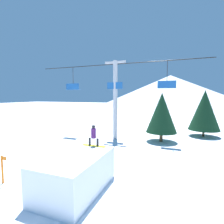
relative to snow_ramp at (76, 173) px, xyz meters
name	(u,v)px	position (x,y,z in m)	size (l,w,h in m)	color
ground_plane	(70,199)	(0.14, -0.77, -0.94)	(220.00, 220.00, 0.00)	white
mountain_ridge	(170,91)	(0.14, 86.21, 6.68)	(71.08, 71.08, 15.25)	silver
snow_ramp	(76,173)	(0.00, 0.00, 0.00)	(2.62, 4.38, 1.88)	white
snowboarder	(94,136)	(0.09, 1.86, 1.58)	(1.54, 0.30, 1.31)	yellow
chairlift	(115,95)	(-1.93, 11.18, 4.14)	(19.64, 0.49, 8.86)	#B2B2B7
pine_tree_near	(162,113)	(3.15, 11.72, 2.21)	(3.23, 3.23, 5.27)	#4C3823
pine_tree_far	(205,110)	(7.73, 16.09, 2.28)	(3.56, 3.56, 5.63)	#4C3823
trail_marker	(2,169)	(-4.27, -0.86, -0.08)	(0.41, 0.10, 1.60)	orange
distant_skier	(153,128)	(1.75, 16.06, -0.27)	(0.24, 0.24, 1.23)	black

